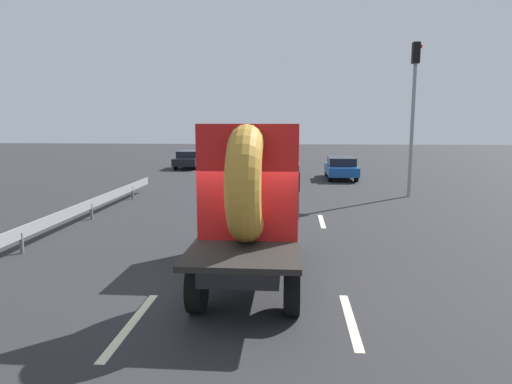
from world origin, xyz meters
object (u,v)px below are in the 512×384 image
at_px(flatbed_truck, 255,200).
at_px(traffic_light, 414,99).
at_px(distant_sedan, 341,167).
at_px(oncoming_car, 189,159).

relative_size(flatbed_truck, traffic_light, 0.81).
height_order(distant_sedan, oncoming_car, distant_sedan).
xyz_separation_m(flatbed_truck, oncoming_car, (-6.68, 23.03, -0.99)).
relative_size(traffic_light, oncoming_car, 1.75).
distance_m(traffic_light, oncoming_car, 17.87).
xyz_separation_m(flatbed_truck, distant_sedan, (3.74, 17.44, -0.98)).
height_order(flatbed_truck, distant_sedan, flatbed_truck).
xyz_separation_m(distant_sedan, oncoming_car, (-10.42, 5.59, -0.01)).
distance_m(distant_sedan, traffic_light, 7.66).
bearing_deg(oncoming_car, flatbed_truck, -73.82).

